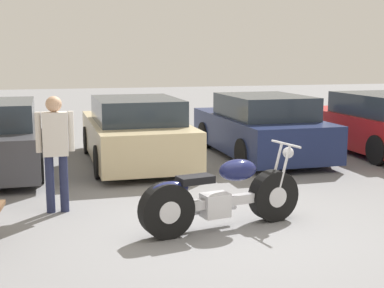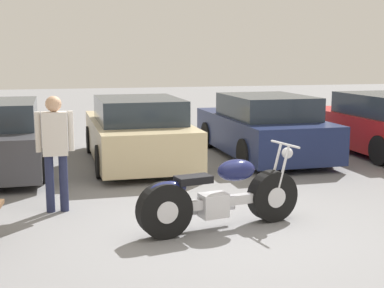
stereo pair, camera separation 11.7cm
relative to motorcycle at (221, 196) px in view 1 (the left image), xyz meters
The scene contains 6 objects.
ground_plane 0.44m from the motorcycle, 74.45° to the right, with size 60.00×60.00×0.00m, color slate.
motorcycle is the anchor object (origin of this frame).
parked_car_champagne 4.48m from the motorcycle, 94.50° to the left, with size 1.88×4.18×1.34m.
parked_car_navy 5.11m from the motorcycle, 61.97° to the left, with size 1.88×4.18×1.34m.
parked_car_red 6.65m from the motorcycle, 39.25° to the left, with size 1.88×4.18×1.34m.
person_standing 2.43m from the motorcycle, 146.63° to the left, with size 0.52×0.22×1.63m.
Camera 1 is at (-2.12, -6.08, 2.18)m, focal length 50.00 mm.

